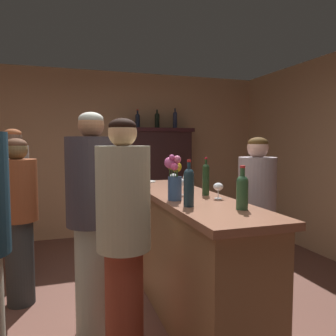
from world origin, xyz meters
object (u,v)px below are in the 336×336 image
(wine_bottle_rose, at_px, (206,178))
(display_cabinet, at_px, (157,180))
(patron_by_cabinet, at_px, (18,214))
(bartender, at_px, (256,212))
(patron_in_navy, at_px, (124,238))
(patron_near_entrance, at_px, (93,215))
(wine_bottle_malbec, at_px, (189,186))
(wine_glass_front, at_px, (180,183))
(wine_glass_mid, at_px, (187,179))
(wine_bottle_pinot, at_px, (242,190))
(display_bottle_left, at_px, (138,120))
(bar_counter, at_px, (186,254))
(patron_redhead, at_px, (15,196))
(display_bottle_center, at_px, (175,119))
(wine_glass_spare, at_px, (173,178))
(flower_arrangement, at_px, (174,176))
(cheese_plate, at_px, (147,182))
(display_bottle_midleft, at_px, (157,120))
(wine_glass_rear, at_px, (218,187))

(wine_bottle_rose, bearing_deg, display_cabinet, 83.31)
(wine_bottle_rose, height_order, patron_by_cabinet, patron_by_cabinet)
(display_cabinet, relative_size, bartender, 1.12)
(patron_in_navy, bearing_deg, patron_near_entrance, 55.84)
(wine_bottle_malbec, relative_size, wine_glass_front, 2.28)
(wine_glass_mid, bearing_deg, wine_bottle_rose, -88.27)
(wine_bottle_pinot, bearing_deg, display_bottle_left, 90.05)
(wine_bottle_rose, distance_m, display_bottle_left, 2.61)
(display_bottle_left, bearing_deg, bar_counter, -92.96)
(patron_redhead, bearing_deg, display_bottle_center, 66.80)
(wine_glass_spare, bearing_deg, bartender, -31.32)
(wine_glass_mid, relative_size, patron_by_cabinet, 0.09)
(flower_arrangement, bearing_deg, display_bottle_center, 70.70)
(cheese_plate, bearing_deg, wine_bottle_pinot, -82.23)
(cheese_plate, distance_m, display_bottle_midleft, 1.77)
(bar_counter, height_order, display_bottle_left, display_bottle_left)
(display_bottle_left, bearing_deg, wine_bottle_pinot, -89.95)
(wine_glass_rear, bearing_deg, wine_glass_spare, 101.95)
(wine_glass_front, relative_size, flower_arrangement, 0.40)
(wine_glass_rear, bearing_deg, wine_bottle_rose, 96.97)
(flower_arrangement, xyz_separation_m, patron_redhead, (-1.32, 1.46, -0.32))
(display_cabinet, relative_size, display_bottle_midleft, 5.92)
(wine_bottle_malbec, distance_m, display_bottle_midleft, 3.08)
(wine_glass_mid, xyz_separation_m, wine_glass_rear, (0.04, -0.60, -0.01))
(wine_glass_spare, relative_size, patron_by_cabinet, 0.09)
(patron_by_cabinet, bearing_deg, cheese_plate, 41.04)
(flower_arrangement, bearing_deg, bar_counter, 49.66)
(display_cabinet, distance_m, wine_glass_front, 2.52)
(bartender, bearing_deg, wine_bottle_rose, -4.79)
(display_bottle_center, xyz_separation_m, patron_in_navy, (-1.40, -3.06, -0.98))
(display_bottle_center, bearing_deg, flower_arrangement, -109.30)
(display_cabinet, distance_m, display_bottle_midleft, 0.96)
(cheese_plate, distance_m, display_bottle_left, 1.69)
(wine_bottle_pinot, distance_m, patron_in_navy, 0.84)
(display_bottle_left, xyz_separation_m, display_bottle_midleft, (0.32, -0.00, 0.01))
(patron_in_navy, bearing_deg, display_bottle_left, 26.81)
(cheese_plate, xyz_separation_m, patron_in_navy, (-0.55, -1.59, -0.15))
(wine_glass_spare, height_order, cheese_plate, wine_glass_spare)
(wine_glass_front, distance_m, patron_redhead, 1.93)
(flower_arrangement, distance_m, cheese_plate, 1.21)
(bartender, bearing_deg, wine_glass_front, -12.49)
(wine_glass_rear, bearing_deg, display_bottle_midleft, 84.21)
(wine_glass_spare, xyz_separation_m, patron_in_navy, (-0.68, -1.03, -0.25))
(bar_counter, xyz_separation_m, wine_bottle_rose, (0.15, -0.08, 0.67))
(display_bottle_center, height_order, patron_near_entrance, display_bottle_center)
(patron_redhead, bearing_deg, display_cabinet, 70.40)
(display_bottle_midleft, bearing_deg, patron_redhead, -148.21)
(wine_bottle_pinot, bearing_deg, wine_bottle_rose, 88.38)
(wine_glass_mid, xyz_separation_m, bartender, (0.57, -0.33, -0.30))
(wine_glass_mid, xyz_separation_m, flower_arrangement, (-0.32, -0.55, 0.09))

